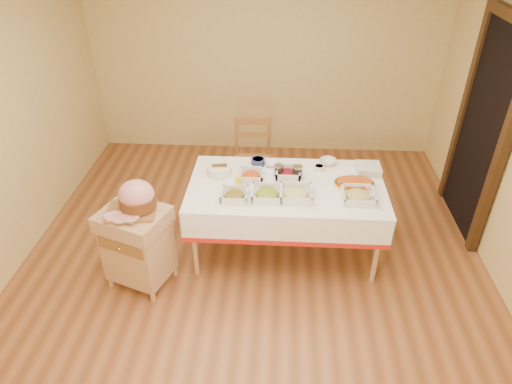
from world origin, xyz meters
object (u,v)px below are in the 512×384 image
(dining_chair, at_px, (252,160))
(preserve_jar_right, at_px, (297,172))
(ham_on_board, at_px, (136,198))
(plate_stack, at_px, (368,169))
(mustard_bottle, at_px, (238,182))
(brass_platter, at_px, (354,184))
(bread_basket, at_px, (220,170))
(butcher_cart, at_px, (137,243))
(dining_table, at_px, (286,199))
(preserve_jar_left, at_px, (279,171))

(dining_chair, height_order, preserve_jar_right, dining_chair)
(ham_on_board, relative_size, plate_stack, 1.91)
(mustard_bottle, bearing_deg, preserve_jar_right, 24.11)
(ham_on_board, relative_size, brass_platter, 1.15)
(ham_on_board, bearing_deg, brass_platter, 15.56)
(ham_on_board, xyz_separation_m, mustard_bottle, (0.82, 0.40, -0.06))
(dining_chair, relative_size, brass_platter, 2.59)
(bread_basket, relative_size, plate_stack, 1.06)
(butcher_cart, bearing_deg, brass_platter, 16.16)
(dining_table, distance_m, ham_on_board, 1.39)
(bread_basket, bearing_deg, preserve_jar_left, 0.98)
(mustard_bottle, distance_m, brass_platter, 1.07)
(ham_on_board, height_order, preserve_jar_right, ham_on_board)
(ham_on_board, bearing_deg, dining_chair, 58.57)
(bread_basket, xyz_separation_m, plate_stack, (1.43, 0.12, -0.00))
(dining_chair, relative_size, preserve_jar_left, 8.43)
(butcher_cart, bearing_deg, mustard_bottle, 26.56)
(ham_on_board, relative_size, bread_basket, 1.81)
(dining_chair, xyz_separation_m, ham_on_board, (-0.88, -1.43, 0.40))
(bread_basket, bearing_deg, dining_chair, 71.58)
(preserve_jar_left, bearing_deg, plate_stack, 7.05)
(mustard_bottle, height_order, brass_platter, mustard_bottle)
(butcher_cart, xyz_separation_m, preserve_jar_left, (1.22, 0.70, 0.37))
(plate_stack, height_order, brass_platter, plate_stack)
(preserve_jar_right, distance_m, mustard_bottle, 0.59)
(brass_platter, bearing_deg, preserve_jar_left, 168.76)
(plate_stack, relative_size, brass_platter, 0.60)
(preserve_jar_right, xyz_separation_m, plate_stack, (0.69, 0.13, -0.01))
(preserve_jar_left, height_order, mustard_bottle, mustard_bottle)
(dining_table, bearing_deg, mustard_bottle, -166.35)
(butcher_cart, distance_m, preserve_jar_right, 1.60)
(dining_chair, height_order, preserve_jar_left, dining_chair)
(dining_chair, distance_m, preserve_jar_right, 0.98)
(butcher_cart, height_order, dining_chair, dining_chair)
(dining_table, height_order, bread_basket, bread_basket)
(dining_chair, relative_size, plate_stack, 4.28)
(dining_table, relative_size, brass_platter, 4.92)
(butcher_cart, bearing_deg, dining_chair, 57.93)
(preserve_jar_right, bearing_deg, ham_on_board, -154.83)
(dining_table, xyz_separation_m, preserve_jar_right, (0.10, 0.13, 0.22))
(dining_table, distance_m, preserve_jar_left, 0.28)
(dining_chair, distance_m, plate_stack, 1.38)
(dining_table, xyz_separation_m, ham_on_board, (-1.26, -0.50, 0.29))
(ham_on_board, height_order, preserve_jar_left, ham_on_board)
(dining_chair, bearing_deg, preserve_jar_left, -68.41)
(butcher_cart, relative_size, preserve_jar_right, 6.28)
(dining_chair, xyz_separation_m, preserve_jar_left, (0.30, -0.77, 0.32))
(brass_platter, bearing_deg, dining_chair, 137.85)
(ham_on_board, bearing_deg, preserve_jar_left, 29.30)
(plate_stack, bearing_deg, bread_basket, -175.34)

